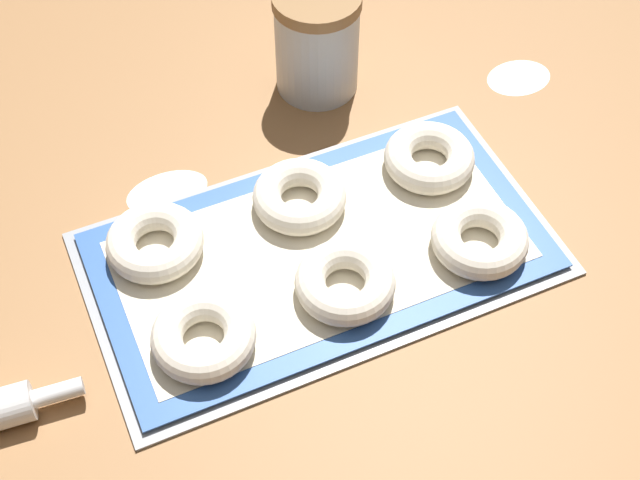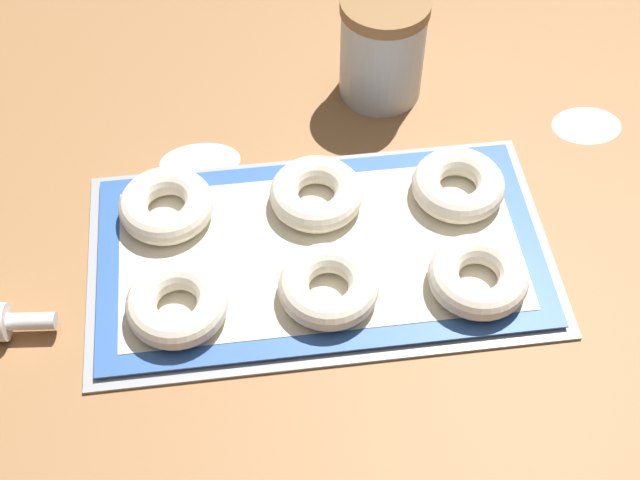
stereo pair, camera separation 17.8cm
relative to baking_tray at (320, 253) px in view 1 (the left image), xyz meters
The scene contains 12 objects.
ground_plane 0.01m from the baking_tray, 128.44° to the right, with size 2.80×2.80×0.00m, color olive.
baking_tray is the anchor object (origin of this frame).
baking_mat 0.01m from the baking_tray, 155.56° to the right, with size 0.50×0.27×0.00m.
bagel_front_left 0.17m from the baking_tray, 157.68° to the right, with size 0.11×0.11×0.03m.
bagel_front_center 0.07m from the baking_tray, 88.68° to the right, with size 0.11×0.11×0.03m.
bagel_front_right 0.18m from the baking_tray, 23.41° to the right, with size 0.11×0.11×0.03m.
bagel_back_left 0.19m from the baking_tray, 156.96° to the left, with size 0.11×0.11×0.03m.
bagel_back_center 0.07m from the baking_tray, 86.44° to the left, with size 0.11×0.11×0.03m.
bagel_back_right 0.18m from the baking_tray, 19.57° to the left, with size 0.11×0.11×0.03m.
flour_canister 0.29m from the baking_tray, 66.79° to the left, with size 0.11×0.11×0.14m.
flour_patch_near 0.21m from the baking_tray, 128.65° to the left, with size 0.10×0.06×0.00m.
flour_patch_far 0.40m from the baking_tray, 24.08° to the left, with size 0.09×0.07×0.00m.
Camera 1 is at (-0.24, -0.54, 0.81)m, focal length 50.00 mm.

